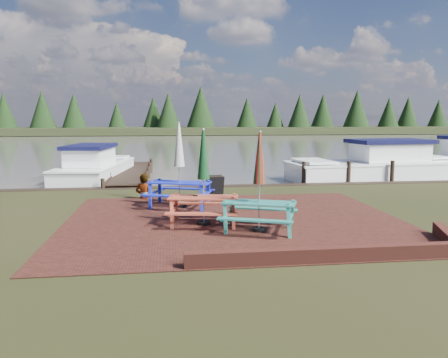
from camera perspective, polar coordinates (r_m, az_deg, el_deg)
name	(u,v)px	position (r m, az deg, el deg)	size (l,w,h in m)	color
ground	(241,230)	(10.87, 2.18, -6.72)	(120.00, 120.00, 0.00)	black
paving	(234,221)	(11.82, 1.37, -5.45)	(9.00, 7.50, 0.02)	#361911
brick_wall	(367,250)	(9.23, 18.20, -8.84)	(6.21, 1.79, 0.30)	#4C1E16
water	(184,143)	(47.48, -5.28, 4.66)	(120.00, 60.00, 0.02)	#4B4740
far_treeline	(177,115)	(76.39, -6.15, 8.38)	(120.00, 10.00, 8.10)	black
picnic_table_teal	(259,197)	(10.59, 4.63, -2.41)	(2.19, 2.08, 2.43)	#278071
picnic_table_red	(204,192)	(11.22, -2.68, -1.73)	(2.02, 1.86, 2.47)	#B7472F
picnic_table_blue	(179,178)	(13.53, -5.84, 0.13)	(2.35, 2.23, 2.61)	#1926C0
chalkboard	(215,189)	(14.19, -1.20, -1.32)	(0.58, 0.62, 0.89)	black
jetty	(132,172)	(21.87, -11.91, 0.90)	(1.76, 9.08, 1.00)	black
boat_jetty	(95,169)	(21.32, -16.51, 1.26)	(3.12, 6.84, 1.91)	white
boat_near	(374,167)	(21.79, 19.06, 1.45)	(8.06, 3.45, 2.12)	white
person	(144,174)	(15.10, -10.43, 0.64)	(0.63, 0.41, 1.72)	gray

